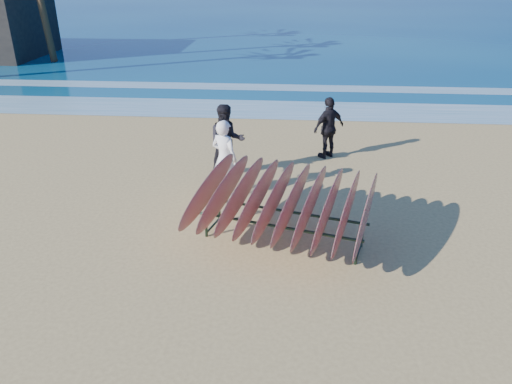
# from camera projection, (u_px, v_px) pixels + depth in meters

# --- Properties ---
(ground) EXTENTS (120.00, 120.00, 0.00)m
(ground) POSITION_uv_depth(u_px,v_px,m) (253.00, 256.00, 9.27)
(ground) COLOR tan
(ground) RESTS_ON ground
(ocean) EXTENTS (160.00, 160.00, 0.00)m
(ocean) POSITION_uv_depth(u_px,v_px,m) (291.00, 6.00, 58.94)
(ocean) COLOR navy
(ocean) RESTS_ON ground
(foam_near) EXTENTS (160.00, 160.00, 0.00)m
(foam_near) POSITION_uv_depth(u_px,v_px,m) (275.00, 109.00, 18.30)
(foam_near) COLOR white
(foam_near) RESTS_ON ground
(foam_far) EXTENTS (160.00, 160.00, 0.00)m
(foam_far) POSITION_uv_depth(u_px,v_px,m) (279.00, 87.00, 21.46)
(foam_far) COLOR white
(foam_far) RESTS_ON ground
(surfboard_rack) EXTENTS (3.78, 3.46, 1.40)m
(surfboard_rack) POSITION_uv_depth(u_px,v_px,m) (283.00, 201.00, 9.39)
(surfboard_rack) COLOR black
(surfboard_rack) RESTS_ON ground
(person_white) EXTENTS (0.79, 0.70, 1.80)m
(person_white) POSITION_uv_depth(u_px,v_px,m) (224.00, 158.00, 11.33)
(person_white) COLOR white
(person_white) RESTS_ON ground
(person_dark_a) EXTENTS (1.07, 0.93, 1.87)m
(person_dark_a) POSITION_uv_depth(u_px,v_px,m) (227.00, 142.00, 12.26)
(person_dark_a) COLOR black
(person_dark_a) RESTS_ON ground
(person_dark_b) EXTENTS (1.04, 0.93, 1.69)m
(person_dark_b) POSITION_uv_depth(u_px,v_px,m) (329.00, 128.00, 13.58)
(person_dark_b) COLOR black
(person_dark_b) RESTS_ON ground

